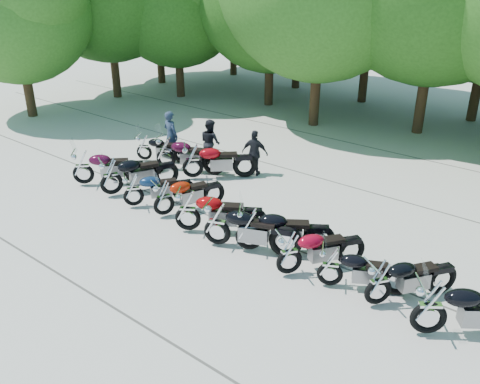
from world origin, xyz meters
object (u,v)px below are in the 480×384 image
Objects in this scene: motorcycle_12 at (166,151)px; motorcycle_2 at (133,189)px; motorcycle_1 at (111,175)px; motorcycle_6 at (249,228)px; motorcycle_11 at (144,147)px; rider_0 at (171,136)px; motorcycle_7 at (290,252)px; rider_2 at (255,153)px; motorcycle_0 at (82,166)px; motorcycle_3 at (163,197)px; motorcycle_5 at (217,222)px; rider_1 at (210,142)px; motorcycle_9 at (379,282)px; motorcycle_13 at (193,160)px; motorcycle_4 at (188,209)px; motorcycle_10 at (430,306)px; motorcycle_8 at (331,265)px.

motorcycle_2 is at bearing -176.13° from motorcycle_12.
motorcycle_1 reaches higher than motorcycle_6.
motorcycle_11 is 1.07m from rider_0.
rider_0 is (-7.75, 3.71, 0.29)m from motorcycle_7.
rider_2 is at bearing -83.76° from motorcycle_12.
motorcycle_0 reaches higher than motorcycle_11.
motorcycle_3 is at bearing -158.89° from motorcycle_12.
motorcycle_3 is (3.71, 0.11, -0.06)m from motorcycle_0.
motorcycle_5 is at bearing -165.61° from motorcycle_3.
motorcycle_6 is 6.28m from motorcycle_12.
motorcycle_7 is 7.58m from rider_1.
motorcycle_9 is 9.62m from motorcycle_12.
motorcycle_13 is at bearing 7.18° from motorcycle_7.
motorcycle_5 is (4.64, -0.27, -0.00)m from motorcycle_1.
motorcycle_10 is at bearing -123.77° from motorcycle_4.
motorcycle_3 reaches higher than motorcycle_2.
motorcycle_5 is 1.56× the size of rider_2.
motorcycle_9 is 0.90× the size of motorcycle_12.
rider_0 reaches higher than motorcycle_1.
motorcycle_13 reaches higher than motorcycle_7.
motorcycle_11 is at bearing -34.98° from motorcycle_1.
motorcycle_5 is at bearing 37.58° from motorcycle_9.
motorcycle_12 is at bearing 73.59° from rider_1.
motorcycle_5 is at bearing 34.24° from motorcycle_7.
motorcycle_12 is at bearing 20.66° from motorcycle_4.
motorcycle_9 is at bearing -154.95° from motorcycle_1.
motorcycle_10 is 1.49× the size of rider_1.
rider_0 is 1.57m from rider_1.
motorcycle_7 is (3.32, -0.03, -0.06)m from motorcycle_4.
rider_0 reaches higher than motorcycle_10.
motorcycle_7 is 3.31m from motorcycle_10.
motorcycle_13 is at bearing -41.20° from motorcycle_3.
motorcycle_10 is at bearing -123.58° from motorcycle_8.
motorcycle_3 is 1.38× the size of rider_2.
motorcycle_10 is (10.13, -0.28, 0.00)m from motorcycle_1.
rider_2 is at bearing -86.20° from motorcycle_0.
motorcycle_6 is at bearing -90.67° from motorcycle_5.
motorcycle_2 is at bearing 56.72° from rider_2.
motorcycle_13 is (-2.48, 2.78, 0.00)m from motorcycle_4.
motorcycle_1 is at bearing 55.27° from motorcycle_6.
rider_1 is at bearing -44.03° from motorcycle_3.
motorcycle_1 is at bearing 23.36° from motorcycle_3.
motorcycle_3 is at bearing 33.66° from motorcycle_9.
rider_2 reaches higher than motorcycle_4.
motorcycle_11 is 2.60m from motorcycle_13.
rider_0 is (-5.55, 3.75, 0.22)m from motorcycle_5.
motorcycle_12 is (-9.26, 2.62, 0.07)m from motorcycle_9.
motorcycle_5 is at bearing 53.18° from motorcycle_10.
motorcycle_0 is 0.98× the size of motorcycle_4.
motorcycle_3 is at bearing -153.69° from motorcycle_1.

